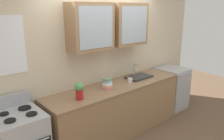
{
  "coord_description": "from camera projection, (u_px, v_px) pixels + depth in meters",
  "views": [
    {
      "loc": [
        -2.5,
        -2.7,
        2.21
      ],
      "look_at": [
        -0.12,
        0.0,
        1.21
      ],
      "focal_mm": 35.87,
      "sensor_mm": 36.0,
      "label": 1
    }
  ],
  "objects": [
    {
      "name": "ground_plane",
      "position": [
        117.0,
        132.0,
        4.13
      ],
      "size": [
        10.0,
        10.0,
        0.0
      ],
      "primitive_type": "plane",
      "color": "brown"
    },
    {
      "name": "back_wall_unit",
      "position": [
        104.0,
        55.0,
        4.0
      ],
      "size": [
        5.02,
        0.42,
        2.51
      ],
      "color": "beige",
      "rests_on": "ground_plane"
    },
    {
      "name": "counter",
      "position": [
        117.0,
        109.0,
        4.01
      ],
      "size": [
        2.68,
        0.68,
        0.92
      ],
      "color": "#93704C",
      "rests_on": "ground_plane"
    },
    {
      "name": "sink_faucet",
      "position": [
        139.0,
        77.0,
        4.29
      ],
      "size": [
        0.5,
        0.31,
        0.26
      ],
      "color": "#2D2D30",
      "rests_on": "counter"
    },
    {
      "name": "bowl_stack",
      "position": [
        107.0,
        84.0,
        3.7
      ],
      "size": [
        0.19,
        0.19,
        0.18
      ],
      "color": "#D87F84",
      "rests_on": "counter"
    },
    {
      "name": "vase",
      "position": [
        79.0,
        90.0,
        3.24
      ],
      "size": [
        0.13,
        0.13,
        0.26
      ],
      "color": "#B21E1E",
      "rests_on": "counter"
    },
    {
      "name": "cup_near_sink",
      "position": [
        130.0,
        81.0,
        3.96
      ],
      "size": [
        0.11,
        0.08,
        0.1
      ],
      "color": "silver",
      "rests_on": "counter"
    },
    {
      "name": "dishwasher",
      "position": [
        171.0,
        88.0,
        5.07
      ],
      "size": [
        0.58,
        0.66,
        0.92
      ],
      "color": "#ADAFB5",
      "rests_on": "ground_plane"
    }
  ]
}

